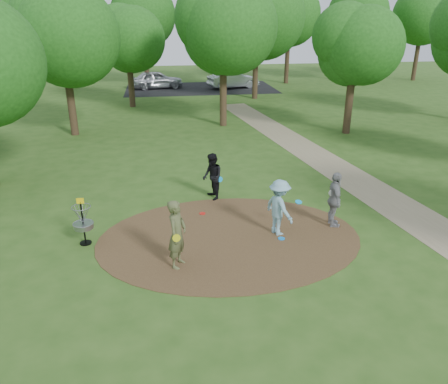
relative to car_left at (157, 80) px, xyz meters
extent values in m
plane|color=#2D5119|center=(2.09, -30.48, -0.82)|extent=(100.00, 100.00, 0.00)
cylinder|color=#47301C|center=(2.09, -30.48, -0.81)|extent=(8.40, 8.40, 0.02)
cube|color=#8C7A5B|center=(8.59, -28.48, -0.82)|extent=(7.55, 39.89, 0.01)
cube|color=black|center=(4.09, -0.48, -0.82)|extent=(14.00, 8.00, 0.01)
imported|color=#525833|center=(0.39, -31.89, 0.18)|extent=(0.75, 0.87, 2.01)
cylinder|color=#CECE16|center=(0.36, -32.22, 0.24)|extent=(0.22, 0.06, 0.22)
imported|color=#81B1C0|center=(3.70, -30.41, 0.11)|extent=(1.11, 1.38, 1.86)
cylinder|color=#0D9CDD|center=(4.32, -30.41, 0.26)|extent=(0.27, 0.27, 0.08)
imported|color=black|center=(1.94, -27.22, 0.08)|extent=(0.83, 0.99, 1.80)
cylinder|color=#0D9CE5|center=(2.23, -27.27, -0.02)|extent=(0.23, 0.13, 0.22)
imported|color=gray|center=(5.66, -30.13, 0.13)|extent=(0.61, 1.17, 1.90)
cylinder|color=white|center=(5.53, -30.15, 0.39)|extent=(0.22, 0.08, 0.22)
cylinder|color=#0D7EDF|center=(3.70, -30.82, -0.79)|extent=(0.22, 0.22, 0.02)
cylinder|color=red|center=(1.41, -28.58, -0.79)|extent=(0.22, 0.22, 0.02)
imported|color=#AFB0B7|center=(0.00, 0.00, 0.00)|extent=(5.09, 2.75, 1.64)
imported|color=#AAAEB1|center=(7.19, -0.87, -0.03)|extent=(5.08, 2.81, 1.59)
cylinder|color=black|center=(-2.41, -30.18, -0.15)|extent=(0.05, 0.05, 1.35)
cylinder|color=black|center=(-2.41, -30.18, -0.80)|extent=(0.36, 0.36, 0.04)
cylinder|color=gray|center=(-2.41, -30.18, -0.20)|extent=(0.60, 0.60, 0.16)
torus|color=gray|center=(-2.41, -30.18, -0.12)|extent=(0.63, 0.63, 0.03)
torus|color=gray|center=(-2.41, -30.18, 0.43)|extent=(0.58, 0.58, 0.02)
cube|color=yellow|center=(-2.41, -30.18, 0.63)|extent=(0.22, 0.02, 0.18)
cylinder|color=#332316|center=(-4.91, -16.48, 1.08)|extent=(0.44, 0.44, 3.80)
sphere|color=#1D5015|center=(-4.91, -16.48, 4.48)|extent=(5.47, 5.47, 5.47)
cylinder|color=#332316|center=(4.09, -15.48, 1.27)|extent=(0.44, 0.44, 4.18)
sphere|color=#1D5015|center=(4.09, -15.48, 4.87)|extent=(5.51, 5.51, 5.51)
cylinder|color=#332316|center=(11.09, -18.48, 0.98)|extent=(0.44, 0.44, 3.61)
sphere|color=#1D5015|center=(11.09, -18.48, 3.97)|extent=(4.28, 4.28, 4.28)
cylinder|color=#332316|center=(-1.91, -8.48, 0.89)|extent=(0.44, 0.44, 3.42)
sphere|color=#1D5015|center=(-1.91, -8.48, 3.87)|extent=(4.64, 4.64, 4.64)
cylinder|color=#332316|center=(8.09, -6.48, 1.36)|extent=(0.44, 0.44, 4.37)
sphere|color=#1D5015|center=(8.09, -6.48, 5.37)|extent=(6.62, 6.62, 6.62)
camera|label=1|loc=(0.09, -42.67, 5.84)|focal=35.00mm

